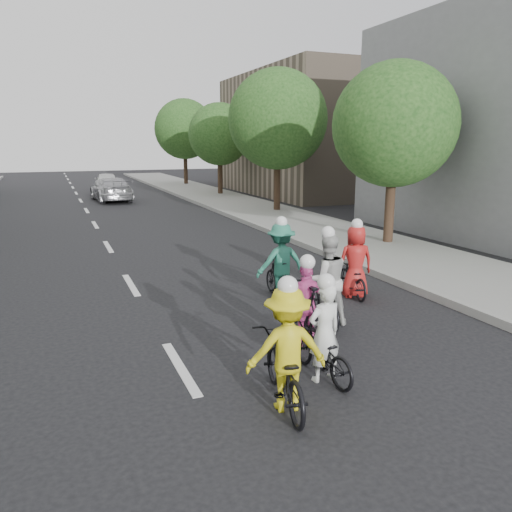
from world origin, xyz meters
TOP-DOWN VIEW (x-y plane):
  - ground at (0.00, 0.00)m, footprint 120.00×120.00m
  - sidewalk_right at (8.00, 10.00)m, footprint 4.00×80.00m
  - curb_right at (6.05, 10.00)m, footprint 0.18×80.00m
  - bldg_se at (16.00, 24.00)m, footprint 10.00×14.00m
  - tree_r_0 at (8.80, 6.60)m, footprint 4.00×4.00m
  - tree_r_1 at (8.80, 15.60)m, footprint 4.80×4.80m
  - tree_r_2 at (8.80, 24.60)m, footprint 4.00×4.00m
  - tree_r_3 at (8.80, 33.60)m, footprint 4.80×4.80m
  - cyclist_0 at (2.90, 2.57)m, footprint 1.13×1.48m
  - cyclist_1 at (1.00, -1.64)m, footprint 1.15×1.88m
  - cyclist_2 at (4.54, 2.18)m, footprint 0.89×1.62m
  - cyclist_3 at (3.05, 0.89)m, footprint 0.96×1.72m
  - cyclist_4 at (2.20, 0.10)m, footprint 0.87×1.87m
  - cyclist_5 at (1.85, -1.11)m, footprint 0.67×1.56m
  - follow_car_lead at (1.74, 24.08)m, footprint 2.27×4.95m
  - follow_car_trail at (2.20, 31.00)m, footprint 1.89×4.10m

SIDE VIEW (x-z plane):
  - ground at x=0.00m, z-range 0.00..0.00m
  - sidewalk_right at x=8.00m, z-range 0.00..0.15m
  - curb_right at x=6.05m, z-range 0.00..0.18m
  - cyclist_5 at x=1.85m, z-range -0.29..1.32m
  - cyclist_4 at x=2.20m, z-range -0.19..1.42m
  - cyclist_2 at x=4.54m, z-range -0.27..1.52m
  - cyclist_1 at x=1.00m, z-range -0.24..1.55m
  - follow_car_trail at x=2.20m, z-range 0.00..1.36m
  - cyclist_3 at x=3.05m, z-range -0.27..1.64m
  - follow_car_lead at x=1.74m, z-range 0.00..1.40m
  - cyclist_0 at x=2.90m, z-range -0.19..1.68m
  - tree_r_0 at x=8.80m, z-range 0.98..6.95m
  - tree_r_2 at x=8.80m, z-range 0.98..6.95m
  - bldg_se at x=16.00m, z-range 0.00..8.00m
  - tree_r_1 at x=8.80m, z-range 1.05..7.98m
  - tree_r_3 at x=8.80m, z-range 1.05..7.98m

